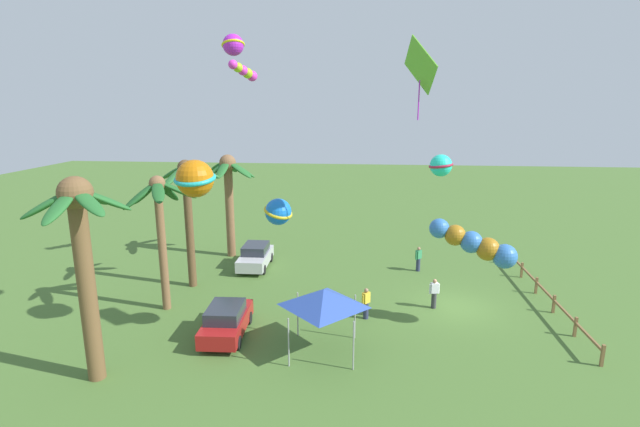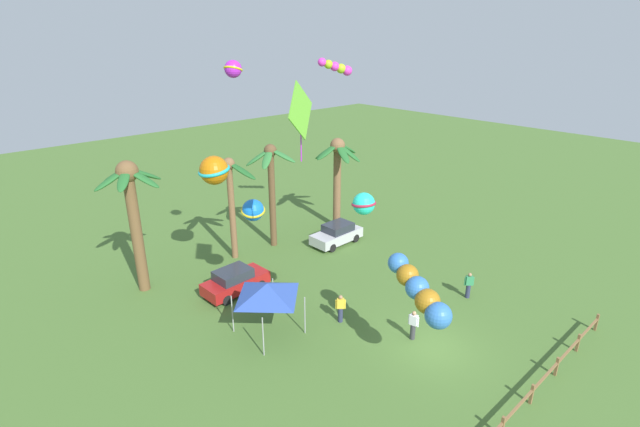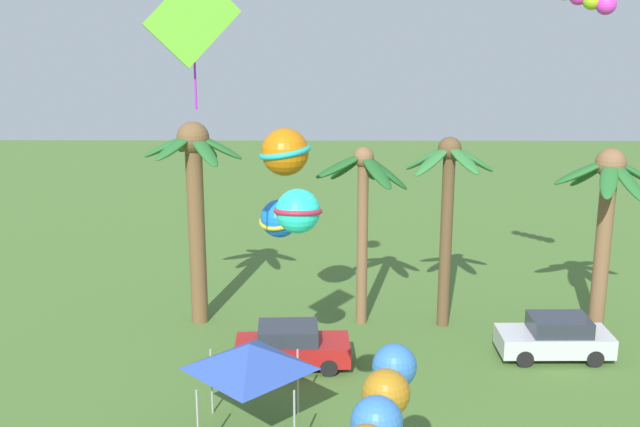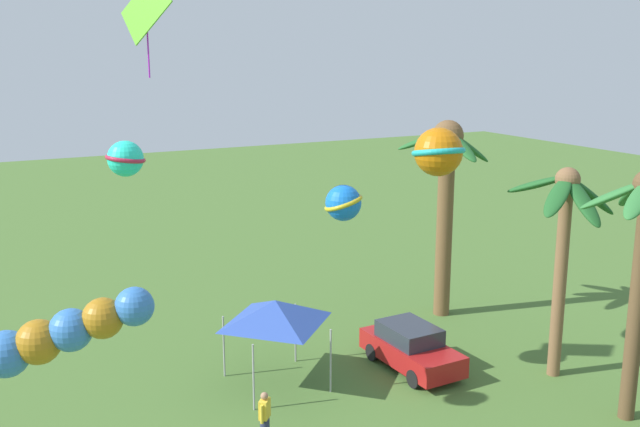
{
  "view_description": "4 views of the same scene",
  "coord_description": "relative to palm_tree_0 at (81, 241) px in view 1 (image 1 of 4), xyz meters",
  "views": [
    {
      "loc": [
        -23.12,
        4.88,
        10.35
      ],
      "look_at": [
        -1.72,
        6.93,
        5.32
      ],
      "focal_mm": 26.13,
      "sensor_mm": 36.0,
      "label": 1
    },
    {
      "loc": [
        -16.89,
        -10.09,
        14.34
      ],
      "look_at": [
        -1.87,
        6.02,
        5.83
      ],
      "focal_mm": 26.27,
      "sensor_mm": 36.0,
      "label": 2
    },
    {
      "loc": [
        -2.92,
        -13.68,
        11.81
      ],
      "look_at": [
        -3.05,
        6.09,
        6.71
      ],
      "focal_mm": 43.76,
      "sensor_mm": 36.0,
      "label": 3
    },
    {
      "loc": [
        15.17,
        -2.26,
        10.65
      ],
      "look_at": [
        -3.4,
        7.21,
        5.92
      ],
      "focal_mm": 41.18,
      "sensor_mm": 36.0,
      "label": 4
    }
  ],
  "objects": [
    {
      "name": "kite_ball_0",
      "position": [
        3.59,
        -3.05,
        1.77
      ],
      "size": [
        1.94,
        1.94,
        1.6
      ],
      "color": "#C56A0B"
    },
    {
      "name": "kite_ball_2",
      "position": [
        3.59,
        -6.59,
        0.4
      ],
      "size": [
        1.69,
        1.69,
        1.12
      ],
      "color": "blue"
    },
    {
      "name": "kite_tube_6",
      "position": [
        5.88,
        -15.35,
        -1.45
      ],
      "size": [
        1.93,
        3.86,
        2.03
      ],
      "color": "#336FC1"
    },
    {
      "name": "ground_plane",
      "position": [
        7.85,
        -15.04,
        -5.55
      ],
      "size": [
        120.0,
        120.0,
        0.0
      ],
      "primitive_type": "plane",
      "color": "#476B2D"
    },
    {
      "name": "kite_ball_4",
      "position": [
        4.38,
        -13.34,
        2.35
      ],
      "size": [
        1.08,
        1.09,
        0.92
      ],
      "color": "#24E1C4"
    },
    {
      "name": "rail_fence",
      "position": [
        8.98,
        -19.92,
        -4.96
      ],
      "size": [
        12.65,
        0.12,
        0.95
      ],
      "color": "brown",
      "rests_on": "ground"
    },
    {
      "name": "palm_tree_1",
      "position": [
        9.53,
        -0.31,
        -0.2
      ],
      "size": [
        3.46,
        3.63,
        7.4
      ],
      "color": "brown",
      "rests_on": "ground"
    },
    {
      "name": "spectator_0",
      "position": [
        7.74,
        -13.92,
        -4.73
      ],
      "size": [
        0.31,
        0.54,
        1.59
      ],
      "color": "#38383D",
      "rests_on": "ground"
    },
    {
      "name": "spectator_2",
      "position": [
        13.29,
        -13.72,
        -4.73
      ],
      "size": [
        0.43,
        0.43,
        1.59
      ],
      "color": "#2D3351",
      "rests_on": "ground"
    },
    {
      "name": "kite_ball_1",
      "position": [
        4.11,
        -4.79,
        7.16
      ],
      "size": [
        1.24,
        1.24,
        0.86
      ],
      "color": "#B424CE"
    },
    {
      "name": "kite_diamond_5",
      "position": [
        2.17,
        -12.06,
        6.13
      ],
      "size": [
        1.94,
        0.97,
        2.95
      ],
      "color": "#60B42B"
    },
    {
      "name": "palm_tree_0",
      "position": [
        0.0,
        0.0,
        0.0
      ],
      "size": [
        3.79,
        3.6,
        7.91
      ],
      "color": "brown",
      "rests_on": "ground"
    },
    {
      "name": "palm_tree_2",
      "position": [
        15.25,
        -1.0,
        -0.43
      ],
      "size": [
        4.01,
        3.73,
        7.1
      ],
      "color": "brown",
      "rests_on": "ground"
    },
    {
      "name": "palm_tree_3",
      "position": [
        6.36,
        -0.08,
        -0.36
      ],
      "size": [
        3.69,
        3.54,
        6.99
      ],
      "color": "brown",
      "rests_on": "ground"
    },
    {
      "name": "festival_tent",
      "position": [
        2.82,
        -8.59,
        -3.08
      ],
      "size": [
        2.86,
        2.86,
        2.85
      ],
      "color": "#9E9EA3",
      "rests_on": "ground"
    },
    {
      "name": "spectator_1",
      "position": [
        6.17,
        -10.4,
        -4.73
      ],
      "size": [
        0.44,
        0.42,
        1.59
      ],
      "color": "#2D3351",
      "rests_on": "ground"
    },
    {
      "name": "parked_car_0",
      "position": [
        13.04,
        -3.24,
        -4.79
      ],
      "size": [
        3.92,
        1.78,
        1.51
      ],
      "color": "#BCBCC1",
      "rests_on": "ground"
    },
    {
      "name": "kite_tube_3",
      "position": [
        13.12,
        -2.89,
        6.76
      ],
      "size": [
        2.14,
        1.34,
        1.15
      ],
      "color": "#EC34C6"
    },
    {
      "name": "parked_car_1",
      "position": [
        3.79,
        -4.05,
        -4.79
      ],
      "size": [
        3.97,
        1.87,
        1.51
      ],
      "color": "#A51919",
      "rests_on": "ground"
    }
  ]
}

